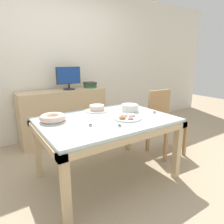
# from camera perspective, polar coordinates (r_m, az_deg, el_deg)

# --- Properties ---
(ground_plane) EXTENTS (12.00, 12.00, 0.00)m
(ground_plane) POSITION_cam_1_polar(r_m,az_deg,el_deg) (2.57, -1.47, -17.80)
(ground_plane) COLOR tan
(wall_back) EXTENTS (8.00, 0.10, 2.60)m
(wall_back) POSITION_cam_1_polar(r_m,az_deg,el_deg) (3.72, -16.15, 13.05)
(wall_back) COLOR silver
(wall_back) RESTS_ON ground
(dining_table) EXTENTS (1.49, 1.06, 0.74)m
(dining_table) POSITION_cam_1_polar(r_m,az_deg,el_deg) (2.28, -1.57, -3.92)
(dining_table) COLOR silver
(dining_table) RESTS_ON ground
(chair) EXTENTS (0.45, 0.45, 0.94)m
(chair) POSITION_cam_1_polar(r_m,az_deg,el_deg) (3.07, 14.56, -1.90)
(chair) COLOR tan
(chair) RESTS_ON ground
(sideboard) EXTENTS (1.44, 0.44, 0.88)m
(sideboard) POSITION_cam_1_polar(r_m,az_deg,el_deg) (3.56, -13.67, -0.91)
(sideboard) COLOR #D1B284
(sideboard) RESTS_ON ground
(computer_monitor) EXTENTS (0.42, 0.20, 0.38)m
(computer_monitor) POSITION_cam_1_polar(r_m,az_deg,el_deg) (3.49, -12.30, 9.39)
(computer_monitor) COLOR #262628
(computer_monitor) RESTS_ON sideboard
(book_stack) EXTENTS (0.21, 0.20, 0.10)m
(book_stack) POSITION_cam_1_polar(r_m,az_deg,el_deg) (3.67, -6.30, 7.72)
(book_stack) COLOR #2D6638
(book_stack) RESTS_ON sideboard
(cake_chocolate_round) EXTENTS (0.30, 0.30, 0.08)m
(cake_chocolate_round) POSITION_cam_1_polar(r_m,az_deg,el_deg) (2.57, -4.35, 1.00)
(cake_chocolate_round) COLOR silver
(cake_chocolate_round) RESTS_ON dining_table
(cake_golden_bundt) EXTENTS (0.28, 0.28, 0.08)m
(cake_golden_bundt) POSITION_cam_1_polar(r_m,az_deg,el_deg) (2.21, -16.58, -1.72)
(cake_golden_bundt) COLOR silver
(cake_golden_bundt) RESTS_ON dining_table
(pastry_platter) EXTENTS (0.32, 0.32, 0.04)m
(pastry_platter) POSITION_cam_1_polar(r_m,az_deg,el_deg) (2.26, 4.33, -1.53)
(pastry_platter) COLOR silver
(pastry_platter) RESTS_ON dining_table
(plate_stack) EXTENTS (0.21, 0.21, 0.09)m
(plate_stack) POSITION_cam_1_polar(r_m,az_deg,el_deg) (2.56, 5.08, 1.22)
(plate_stack) COLOR silver
(plate_stack) RESTS_ON dining_table
(tealight_near_cakes) EXTENTS (0.04, 0.04, 0.04)m
(tealight_near_cakes) POSITION_cam_1_polar(r_m,az_deg,el_deg) (1.98, 2.17, -3.91)
(tealight_near_cakes) COLOR silver
(tealight_near_cakes) RESTS_ON dining_table
(tealight_centre) EXTENTS (0.04, 0.04, 0.04)m
(tealight_centre) POSITION_cam_1_polar(r_m,az_deg,el_deg) (2.00, -6.15, -3.78)
(tealight_centre) COLOR silver
(tealight_centre) RESTS_ON dining_table
(tealight_right_edge) EXTENTS (0.04, 0.04, 0.04)m
(tealight_right_edge) POSITION_cam_1_polar(r_m,az_deg,el_deg) (2.52, 12.00, -0.10)
(tealight_right_edge) COLOR silver
(tealight_right_edge) RESTS_ON dining_table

